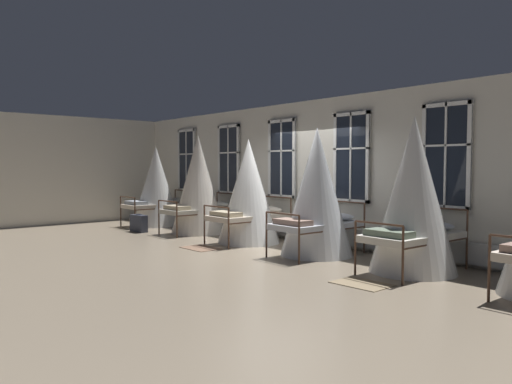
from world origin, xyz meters
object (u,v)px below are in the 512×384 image
object	(u,v)px
cot_fourth	(317,193)
cot_second	(198,185)
cot_third	(249,192)
suitcase_dark	(139,223)
cot_first	(156,187)
cot_fifth	(414,196)

from	to	relation	value
cot_fourth	cot_second	bearing A→B (deg)	90.15
cot_third	suitcase_dark	xyz separation A→B (m)	(-3.25, -1.01, -0.90)
cot_first	suitcase_dark	size ratio (longest dim) A/B	3.97
cot_fifth	cot_first	bearing A→B (deg)	91.56
cot_third	cot_fifth	distance (m)	4.10
cot_fourth	cot_third	bearing A→B (deg)	90.84
cot_fifth	suitcase_dark	bearing A→B (deg)	99.72
cot_second	cot_fourth	world-z (taller)	cot_second
cot_second	cot_fourth	bearing A→B (deg)	-90.28
cot_first	suitcase_dark	bearing A→B (deg)	-137.83
cot_second	suitcase_dark	world-z (taller)	cot_second
cot_third	suitcase_dark	bearing A→B (deg)	107.19
cot_second	cot_fourth	xyz separation A→B (m)	(4.12, -0.06, -0.03)
cot_first	cot_second	world-z (taller)	cot_second
cot_fifth	cot_third	bearing A→B (deg)	92.07
cot_second	cot_fifth	size ratio (longest dim) A/B	1.00
cot_fourth	cot_fifth	bearing A→B (deg)	-87.93
cot_first	cot_fourth	world-z (taller)	cot_fourth
cot_third	cot_fourth	bearing A→B (deg)	-90.31
suitcase_dark	cot_fourth	bearing A→B (deg)	6.54
cot_fourth	cot_fifth	distance (m)	2.05
cot_fifth	suitcase_dark	xyz separation A→B (m)	(-7.35, -1.05, -1.00)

